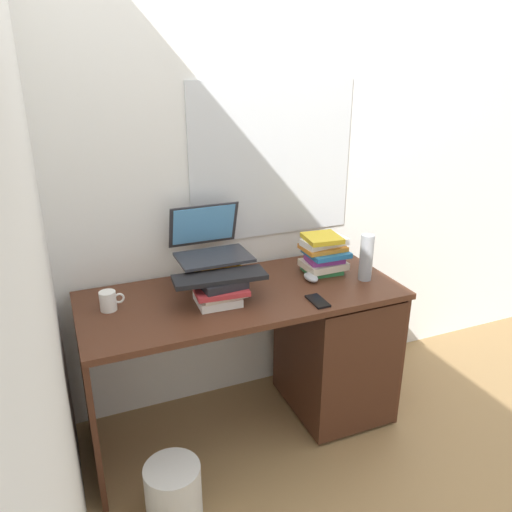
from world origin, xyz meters
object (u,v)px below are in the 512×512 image
Objects in this scene: mug at (109,301)px; cell_phone at (318,301)px; book_stack_side at (324,254)px; water_bottle at (366,258)px; wastebasket at (174,494)px; computer_mouse at (311,277)px; book_stack_tall at (215,273)px; book_stack_keyboard_riser at (220,291)px; laptop at (210,243)px; keyboard at (220,277)px; desk at (315,343)px.

mug is 0.94m from cell_phone.
book_stack_side is 2.23× the size of mug.
wastebasket is at bearing -162.19° from water_bottle.
cell_phone is 0.49× the size of wastebasket.
book_stack_side reaches higher than computer_mouse.
book_stack_keyboard_riser is at bearing -100.69° from book_stack_tall.
book_stack_keyboard_riser is 0.90× the size of wastebasket.
book_stack_tall is 0.95× the size of book_stack_side.
mug is at bearing -167.67° from laptop.
laptop reaches higher than book_stack_side.
wastebasket is at bearing -151.61° from book_stack_side.
computer_mouse is at bearing 160.79° from water_bottle.
mug is (-0.51, -0.04, -0.03)m from book_stack_tall.
keyboard is 1.51× the size of wastebasket.
book_stack_keyboard_riser is 1.02× the size of book_stack_side.
wastebasket is (-0.35, -0.38, -0.77)m from keyboard.
water_bottle reaches higher than mug.
laptop is at bearing 58.35° from wastebasket.
computer_mouse is 0.98m from mug.
laptop reaches higher than book_stack_tall.
water_bottle reaches higher than book_stack_keyboard_riser.
mug is (-0.48, 0.13, -0.01)m from book_stack_keyboard_riser.
keyboard is 0.52m from computer_mouse.
keyboard is 0.76m from water_bottle.
desk is 0.77m from laptop.
keyboard is (0.00, 0.00, 0.07)m from book_stack_keyboard_riser.
laptop is (0.03, 0.24, 0.15)m from book_stack_keyboard_riser.
book_stack_keyboard_riser is 0.60× the size of keyboard.
book_stack_keyboard_riser is 0.63m from book_stack_side.
desk is 0.53m from water_bottle.
water_bottle is at bearing -15.07° from desk.
cell_phone is at bearing -45.87° from laptop.
cell_phone is at bearing -17.78° from mug.
keyboard is 0.50m from mug.
keyboard reaches higher than cell_phone.
keyboard is 3.82× the size of mug.
wastebasket is at bearing -154.43° from desk.
computer_mouse is 0.37× the size of wastebasket.
book_stack_tall is 0.51m from cell_phone.
mug reaches higher than computer_mouse.
water_bottle is (0.76, -0.03, 0.06)m from book_stack_keyboard_riser.
desk is 5.48× the size of wastebasket.
book_stack_side reaches higher than book_stack_keyboard_riser.
laptop is 0.82× the size of keyboard.
laptop reaches higher than desk.
book_stack_tall is 0.15m from laptop.
desk is 0.37m from computer_mouse.
wastebasket is (-0.38, -0.55, -0.71)m from book_stack_tall.
laptop is at bearing 159.95° from computer_mouse.
book_stack_side is (0.58, -0.03, 0.02)m from book_stack_tall.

